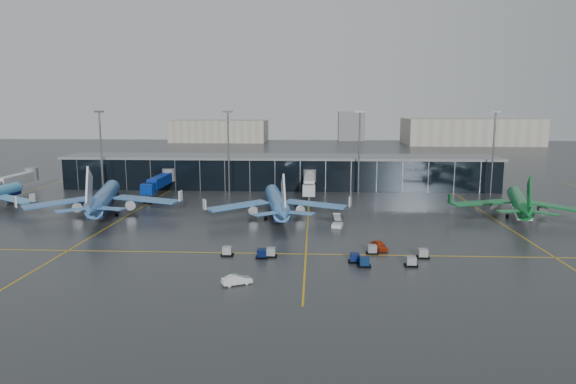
{
  "coord_description": "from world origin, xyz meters",
  "views": [
    {
      "loc": [
        11.42,
        -106.51,
        27.13
      ],
      "look_at": [
        5.0,
        18.0,
        6.0
      ],
      "focal_mm": 32.0,
      "sensor_mm": 36.0,
      "label": 1
    }
  ],
  "objects_px": {
    "baggage_carts": "(335,256)",
    "service_van_red": "(379,245)",
    "airliner_arkefly": "(104,188)",
    "mobile_airstair": "(337,224)",
    "airliner_klm_near": "(276,193)",
    "service_van_white": "(237,280)",
    "airliner_aer_lingus": "(520,193)"
  },
  "relations": [
    {
      "from": "airliner_arkefly",
      "to": "mobile_airstair",
      "type": "distance_m",
      "value": 58.91
    },
    {
      "from": "airliner_klm_near",
      "to": "service_van_white",
      "type": "xyz_separation_m",
      "value": [
        -2.58,
        -47.59,
        -5.46
      ]
    },
    {
      "from": "airliner_aer_lingus",
      "to": "service_van_red",
      "type": "height_order",
      "value": "airliner_aer_lingus"
    },
    {
      "from": "service_van_red",
      "to": "service_van_white",
      "type": "height_order",
      "value": "service_van_red"
    },
    {
      "from": "service_van_white",
      "to": "airliner_aer_lingus",
      "type": "bearing_deg",
      "value": -76.98
    },
    {
      "from": "airliner_arkefly",
      "to": "service_van_red",
      "type": "height_order",
      "value": "airliner_arkefly"
    },
    {
      "from": "service_van_red",
      "to": "service_van_white",
      "type": "distance_m",
      "value": 31.7
    },
    {
      "from": "service_van_red",
      "to": "airliner_arkefly",
      "type": "bearing_deg",
      "value": 140.1
    },
    {
      "from": "airliner_klm_near",
      "to": "baggage_carts",
      "type": "distance_m",
      "value": 36.8
    },
    {
      "from": "airliner_klm_near",
      "to": "airliner_arkefly",
      "type": "bearing_deg",
      "value": 169.6
    },
    {
      "from": "service_van_red",
      "to": "airliner_aer_lingus",
      "type": "bearing_deg",
      "value": 22.94
    },
    {
      "from": "airliner_aer_lingus",
      "to": "baggage_carts",
      "type": "bearing_deg",
      "value": -125.01
    },
    {
      "from": "mobile_airstair",
      "to": "service_van_red",
      "type": "relative_size",
      "value": 0.74
    },
    {
      "from": "baggage_carts",
      "to": "service_van_red",
      "type": "distance_m",
      "value": 11.13
    },
    {
      "from": "mobile_airstair",
      "to": "service_van_white",
      "type": "xyz_separation_m",
      "value": [
        -17.02,
        -38.64,
        0.0
      ]
    },
    {
      "from": "baggage_carts",
      "to": "airliner_klm_near",
      "type": "bearing_deg",
      "value": 110.75
    },
    {
      "from": "airliner_arkefly",
      "to": "baggage_carts",
      "type": "height_order",
      "value": "airliner_arkefly"
    },
    {
      "from": "airliner_arkefly",
      "to": "service_van_white",
      "type": "xyz_separation_m",
      "value": [
        40.7,
        -48.78,
        -6.08
      ]
    },
    {
      "from": "baggage_carts",
      "to": "service_van_red",
      "type": "relative_size",
      "value": 7.75
    },
    {
      "from": "airliner_klm_near",
      "to": "mobile_airstair",
      "type": "bearing_deg",
      "value": -40.63
    },
    {
      "from": "baggage_carts",
      "to": "airliner_aer_lingus",
      "type": "bearing_deg",
      "value": 39.13
    },
    {
      "from": "airliner_klm_near",
      "to": "service_van_red",
      "type": "relative_size",
      "value": 8.38
    },
    {
      "from": "service_van_white",
      "to": "airliner_arkefly",
      "type": "bearing_deg",
      "value": 13.2
    },
    {
      "from": "airliner_arkefly",
      "to": "service_van_white",
      "type": "relative_size",
      "value": 9.5
    },
    {
      "from": "baggage_carts",
      "to": "service_van_white",
      "type": "xyz_separation_m",
      "value": [
        -15.48,
        -13.56,
        0.01
      ]
    },
    {
      "from": "airliner_klm_near",
      "to": "service_van_white",
      "type": "height_order",
      "value": "airliner_klm_near"
    },
    {
      "from": "baggage_carts",
      "to": "mobile_airstair",
      "type": "bearing_deg",
      "value": 86.48
    },
    {
      "from": "airliner_arkefly",
      "to": "airliner_aer_lingus",
      "type": "xyz_separation_m",
      "value": [
        102.59,
        2.54,
        -0.91
      ]
    },
    {
      "from": "airliner_arkefly",
      "to": "airliner_aer_lingus",
      "type": "relative_size",
      "value": 1.15
    },
    {
      "from": "airliner_arkefly",
      "to": "baggage_carts",
      "type": "distance_m",
      "value": 66.58
    },
    {
      "from": "airliner_aer_lingus",
      "to": "service_van_red",
      "type": "bearing_deg",
      "value": -124.86
    },
    {
      "from": "airliner_aer_lingus",
      "to": "mobile_airstair",
      "type": "xyz_separation_m",
      "value": [
        -44.88,
        -12.68,
        -5.18
      ]
    }
  ]
}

